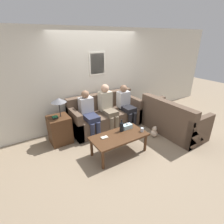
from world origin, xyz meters
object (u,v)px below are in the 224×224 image
couch_side (172,121)px  person_middle (108,106)px  wine_bottle (121,127)px  coffee_table (119,138)px  person_right (126,104)px  person_left (89,112)px  couch_main (106,116)px  teddy_bear (154,132)px  drinking_glass (142,130)px

couch_side → person_middle: bearing=50.4°
wine_bottle → person_middle: person_middle is taller
wine_bottle → couch_side: bearing=-4.3°
coffee_table → person_middle: person_middle is taller
wine_bottle → person_right: (0.78, 0.89, 0.08)m
person_left → person_middle: 0.57m
person_left → person_right: person_left is taller
couch_side → person_middle: person_middle is taller
couch_main → person_left: person_left is taller
person_middle → couch_main: bearing=84.7°
couch_main → coffee_table: couch_main is taller
wine_bottle → teddy_bear: 1.09m
drinking_glass → couch_main: bearing=95.3°
person_left → drinking_glass: bearing=-59.6°
person_right → couch_main: bearing=158.3°
coffee_table → person_right: size_ratio=1.05×
coffee_table → person_right: bearing=47.5°
person_right → teddy_bear: (0.22, -0.93, -0.51)m
couch_side → person_left: (-1.88, 1.06, 0.30)m
person_middle → person_right: size_ratio=1.07×
drinking_glass → coffee_table: bearing=166.0°
wine_bottle → person_middle: (0.23, 0.97, 0.12)m
couch_side → person_right: size_ratio=1.42×
coffee_table → person_right: (0.93, 1.02, 0.25)m
teddy_bear → coffee_table: bearing=-175.6°
couch_side → teddy_bear: 0.59m
coffee_table → person_left: size_ratio=1.04×
couch_main → person_right: bearing=-21.7°
coffee_table → person_left: 1.12m
couch_side → person_right: 1.30m
couch_main → coffee_table: (-0.39, -1.23, 0.06)m
person_left → wine_bottle: bearing=-70.7°
coffee_table → person_middle: (0.38, 1.10, 0.29)m
couch_side → person_left: bearing=60.5°
wine_bottle → drinking_glass: wine_bottle is taller
coffee_table → person_left: (-0.19, 1.07, 0.25)m
teddy_bear → drinking_glass: bearing=-161.0°
couch_side → person_left: person_left is taller
couch_main → person_right: 0.65m
drinking_glass → couch_side: bearing=6.7°
coffee_table → teddy_bear: coffee_table is taller
drinking_glass → person_right: bearing=70.2°
person_middle → teddy_bear: 1.39m
drinking_glass → person_middle: (-0.14, 1.23, 0.19)m
person_right → teddy_bear: bearing=-76.7°
coffee_table → wine_bottle: 0.25m
coffee_table → drinking_glass: bearing=-14.0°
couch_side → teddy_bear: bearing=81.7°
wine_bottle → person_right: bearing=48.6°
couch_side → drinking_glass: size_ratio=18.54×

